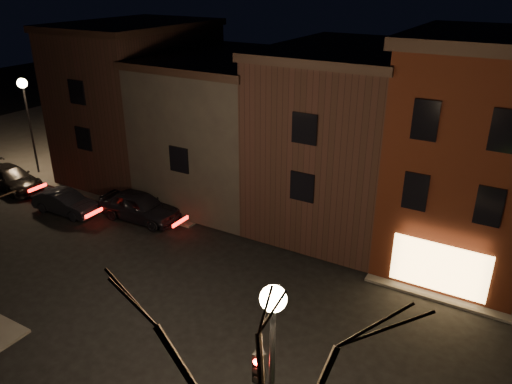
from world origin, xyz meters
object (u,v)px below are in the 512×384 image
street_lamp_far (25,100)px  parked_car_b (65,203)px  parked_car_c (11,178)px  street_lamp_near (273,339)px  parked_car_a (139,206)px

street_lamp_far → parked_car_b: bearing=-26.1°
street_lamp_far → parked_car_c: (0.78, -2.57, -4.45)m
street_lamp_near → parked_car_b: (-18.50, 8.92, -4.51)m
parked_car_b → parked_car_c: (-5.93, 0.71, 0.06)m
street_lamp_far → parked_car_b: street_lamp_far is taller
street_lamp_near → parked_car_a: size_ratio=1.34×
street_lamp_near → parked_car_a: (-14.23, 10.50, -4.35)m
street_lamp_near → parked_car_c: (-24.42, 9.63, -4.45)m
parked_car_a → street_lamp_near: bearing=-128.9°
parked_car_b → parked_car_c: bearing=79.6°
parked_car_b → parked_car_a: bearing=-73.3°
parked_car_b → street_lamp_far: bearing=60.3°
street_lamp_far → parked_car_c: bearing=-73.2°
street_lamp_near → parked_car_a: 18.21m
street_lamp_near → parked_car_b: bearing=154.2°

